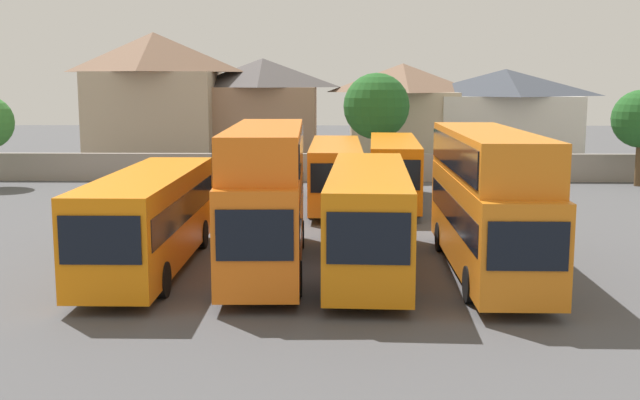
# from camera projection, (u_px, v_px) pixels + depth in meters

# --- Properties ---
(ground) EXTENTS (140.00, 140.00, 0.00)m
(ground) POSITION_uv_depth(u_px,v_px,m) (325.00, 195.00, 44.25)
(ground) COLOR #4C4C4F
(depot_boundary_wall) EXTENTS (56.00, 0.50, 1.80)m
(depot_boundary_wall) POSITION_uv_depth(u_px,v_px,m) (326.00, 167.00, 50.41)
(depot_boundary_wall) COLOR gray
(depot_boundary_wall) RESTS_ON ground
(bus_1) EXTENTS (2.66, 11.39, 3.35)m
(bus_1) POSITION_uv_depth(u_px,v_px,m) (150.00, 215.00, 26.58)
(bus_1) COLOR orange
(bus_1) RESTS_ON ground
(bus_2) EXTENTS (2.78, 11.12, 4.94)m
(bus_2) POSITION_uv_depth(u_px,v_px,m) (266.00, 190.00, 26.54)
(bus_2) COLOR orange
(bus_2) RESTS_ON ground
(bus_3) EXTENTS (3.07, 11.87, 3.52)m
(bus_3) POSITION_uv_depth(u_px,v_px,m) (369.00, 213.00, 26.49)
(bus_3) COLOR orange
(bus_3) RESTS_ON ground
(bus_4) EXTENTS (2.63, 11.49, 4.83)m
(bus_4) POSITION_uv_depth(u_px,v_px,m) (488.00, 194.00, 26.00)
(bus_4) COLOR orange
(bus_4) RESTS_ON ground
(bus_5) EXTENTS (3.33, 10.34, 3.33)m
(bus_5) POSITION_uv_depth(u_px,v_px,m) (248.00, 169.00, 40.37)
(bus_5) COLOR orange
(bus_5) RESTS_ON ground
(bus_6) EXTENTS (2.65, 11.20, 3.31)m
(bus_6) POSITION_uv_depth(u_px,v_px,m) (336.00, 170.00, 40.06)
(bus_6) COLOR orange
(bus_6) RESTS_ON ground
(bus_7) EXTENTS (2.96, 11.49, 3.43)m
(bus_7) POSITION_uv_depth(u_px,v_px,m) (394.00, 168.00, 40.67)
(bus_7) COLOR orange
(bus_7) RESTS_ON ground
(house_terrace_left) EXTENTS (9.86, 7.92, 10.13)m
(house_terrace_left) POSITION_uv_depth(u_px,v_px,m) (155.00, 98.00, 59.43)
(house_terrace_left) COLOR tan
(house_terrace_left) RESTS_ON ground
(house_terrace_centre) EXTENTS (8.61, 6.32, 8.20)m
(house_terrace_centre) POSITION_uv_depth(u_px,v_px,m) (263.00, 111.00, 60.40)
(house_terrace_centre) COLOR #9E7A60
(house_terrace_centre) RESTS_ON ground
(house_terrace_right) EXTENTS (8.38, 7.67, 7.81)m
(house_terrace_right) POSITION_uv_depth(u_px,v_px,m) (402.00, 113.00, 60.32)
(house_terrace_right) COLOR #C6B293
(house_terrace_right) RESTS_ON ground
(house_terrace_far_right) EXTENTS (10.94, 7.38, 7.37)m
(house_terrace_far_right) POSITION_uv_depth(u_px,v_px,m) (504.00, 116.00, 59.90)
(house_terrace_far_right) COLOR silver
(house_terrace_far_right) RESTS_ON ground
(tree_behind_wall) EXTENTS (4.48, 4.48, 7.02)m
(tree_behind_wall) POSITION_uv_depth(u_px,v_px,m) (376.00, 107.00, 52.23)
(tree_behind_wall) COLOR brown
(tree_behind_wall) RESTS_ON ground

